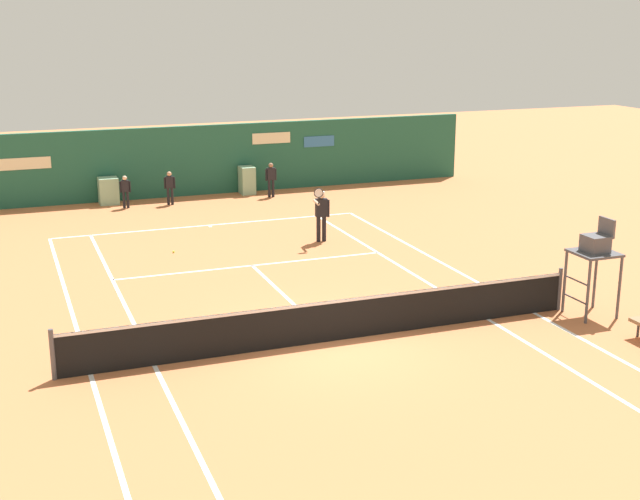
% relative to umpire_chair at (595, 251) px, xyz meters
% --- Properties ---
extents(ground_plane, '(80.00, 80.00, 0.01)m').
position_rel_umpire_chair_xyz_m(ground_plane, '(-6.49, 1.17, -1.61)').
color(ground_plane, '#C67042').
extents(tennis_net, '(12.10, 0.10, 1.07)m').
position_rel_umpire_chair_xyz_m(tennis_net, '(-6.49, 0.60, -1.10)').
color(tennis_net, '#4C4C51').
rests_on(tennis_net, ground_plane).
extents(sponsor_back_wall, '(25.00, 1.02, 2.79)m').
position_rel_umpire_chair_xyz_m(sponsor_back_wall, '(-6.50, 17.57, -0.26)').
color(sponsor_back_wall, '#1E5642').
rests_on(sponsor_back_wall, ground_plane).
extents(umpire_chair, '(1.00, 1.00, 2.40)m').
position_rel_umpire_chair_xyz_m(umpire_chair, '(0.00, 0.00, 0.00)').
color(umpire_chair, '#47474C').
rests_on(umpire_chair, ground_plane).
extents(player_on_baseline, '(0.71, 0.68, 1.86)m').
position_rel_umpire_chair_xyz_m(player_on_baseline, '(-3.63, 8.86, -0.62)').
color(player_on_baseline, black).
rests_on(player_on_baseline, ground_plane).
extents(ball_kid_centre_post, '(0.41, 0.21, 1.24)m').
position_rel_umpire_chair_xyz_m(ball_kid_centre_post, '(-8.76, 16.07, -0.90)').
color(ball_kid_centre_post, black).
rests_on(ball_kid_centre_post, ground_plane).
extents(ball_kid_left_post, '(0.46, 0.19, 1.38)m').
position_rel_umpire_chair_xyz_m(ball_kid_left_post, '(-3.03, 16.07, -0.82)').
color(ball_kid_left_post, black).
rests_on(ball_kid_left_post, ground_plane).
extents(ball_kid_right_post, '(0.42, 0.21, 1.29)m').
position_rel_umpire_chair_xyz_m(ball_kid_right_post, '(-7.08, 16.07, -0.87)').
color(ball_kid_right_post, black).
rests_on(ball_kid_right_post, ground_plane).
extents(tennis_ball_near_service_line, '(0.07, 0.07, 0.07)m').
position_rel_umpire_chair_xyz_m(tennis_ball_near_service_line, '(-8.35, 9.18, -1.58)').
color(tennis_ball_near_service_line, '#CCE033').
rests_on(tennis_ball_near_service_line, ground_plane).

